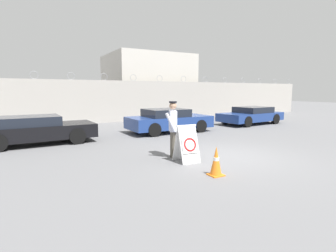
# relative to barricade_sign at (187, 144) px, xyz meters

# --- Properties ---
(ground_plane) EXTENTS (90.00, 90.00, 0.00)m
(ground_plane) POSITION_rel_barricade_sign_xyz_m (1.56, -0.10, -0.56)
(ground_plane) COLOR slate
(perimeter_wall) EXTENTS (36.00, 0.30, 3.28)m
(perimeter_wall) POSITION_rel_barricade_sign_xyz_m (1.56, 11.05, 0.86)
(perimeter_wall) COLOR #ADA8A0
(perimeter_wall) RESTS_ON ground_plane
(building_block) EXTENTS (6.76, 6.06, 5.22)m
(building_block) POSITION_rel_barricade_sign_xyz_m (5.53, 15.16, 2.06)
(building_block) COLOR beige
(building_block) RESTS_ON ground_plane
(barricade_sign) EXTENTS (0.64, 0.74, 1.12)m
(barricade_sign) POSITION_rel_barricade_sign_xyz_m (0.00, 0.00, 0.00)
(barricade_sign) COLOR white
(barricade_sign) RESTS_ON ground_plane
(security_guard) EXTENTS (0.56, 0.61, 1.80)m
(security_guard) POSITION_rel_barricade_sign_xyz_m (-0.11, 0.68, 0.45)
(security_guard) COLOR #514C42
(security_guard) RESTS_ON ground_plane
(traffic_cone_near) EXTENTS (0.35, 0.35, 0.74)m
(traffic_cone_near) POSITION_rel_barricade_sign_xyz_m (-0.06, -1.45, -0.19)
(traffic_cone_near) COLOR orange
(traffic_cone_near) RESTS_ON ground_plane
(parked_car_front_coupe) EXTENTS (4.44, 2.09, 1.14)m
(parked_car_front_coupe) POSITION_rel_barricade_sign_xyz_m (-3.86, 5.14, 0.03)
(parked_car_front_coupe) COLOR black
(parked_car_front_coupe) RESTS_ON ground_plane
(parked_car_rear_sedan) EXTENTS (4.34, 2.08, 1.21)m
(parked_car_rear_sedan) POSITION_rel_barricade_sign_xyz_m (2.31, 5.35, 0.06)
(parked_car_rear_sedan) COLOR black
(parked_car_rear_sedan) RESTS_ON ground_plane
(parked_car_far_side) EXTENTS (4.61, 2.31, 1.11)m
(parked_car_far_side) POSITION_rel_barricade_sign_xyz_m (8.58, 5.73, 0.02)
(parked_car_far_side) COLOR black
(parked_car_far_side) RESTS_ON ground_plane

